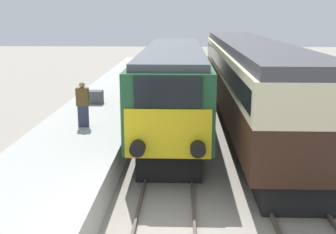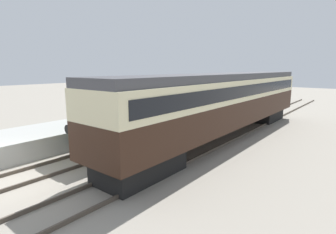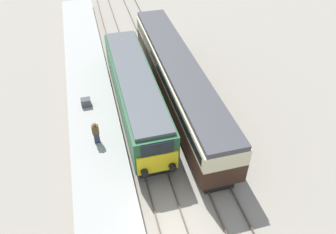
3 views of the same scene
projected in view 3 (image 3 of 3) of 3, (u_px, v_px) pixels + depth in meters
The scene contains 8 objects.
ground_plane at pixel (174, 232), 17.67m from camera, with size 120.00×120.00×0.00m, color gray.
platform_left at pixel (97, 137), 22.60m from camera, with size 3.50×50.00×0.98m.
rails_near_track at pixel (153, 164), 21.31m from camera, with size 1.51×60.00×0.14m.
rails_far_track at pixel (202, 154), 21.98m from camera, with size 1.50×60.00×0.14m.
locomotive at pixel (136, 92), 24.03m from camera, with size 2.70×14.25×3.66m.
passenger_carriage at pixel (178, 78), 24.86m from camera, with size 2.75×18.86×3.89m.
person_on_platform at pixel (96, 133), 21.02m from camera, with size 0.44×0.26×1.67m.
luggage_crate at pixel (86, 102), 24.34m from camera, with size 0.70×0.56×0.60m.
Camera 3 is at (-2.75, -9.06, 16.17)m, focal length 35.00 mm.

